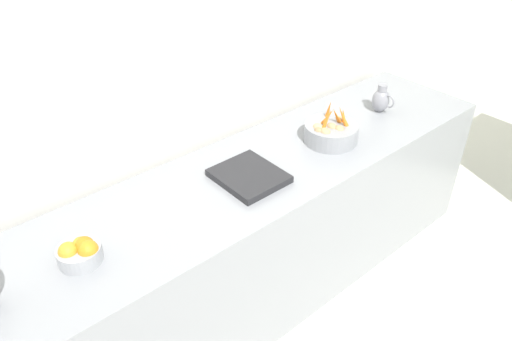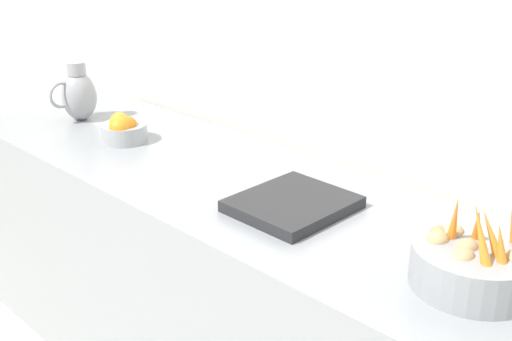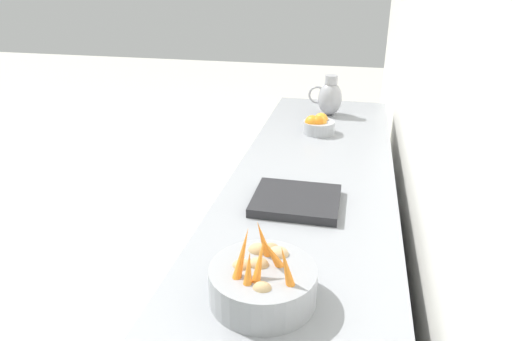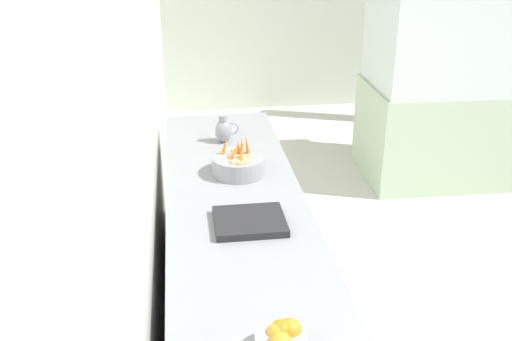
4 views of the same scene
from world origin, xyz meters
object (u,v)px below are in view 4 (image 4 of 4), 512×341
at_px(metal_pitcher_short, 224,130).
at_px(glass_block_booth, 445,64).
at_px(orange_bowl, 282,339).
at_px(vegetable_colander, 239,164).

relative_size(metal_pitcher_short, glass_block_booth, 0.08).
bearing_deg(glass_block_booth, metal_pitcher_short, -149.19).
xyz_separation_m(orange_bowl, glass_block_booth, (2.00, 3.20, 0.10)).
bearing_deg(glass_block_booth, orange_bowl, -121.96).
xyz_separation_m(vegetable_colander, metal_pitcher_short, (-0.04, 0.51, 0.02)).
height_order(orange_bowl, glass_block_booth, glass_block_booth).
bearing_deg(vegetable_colander, glass_block_booth, 40.90).
height_order(vegetable_colander, glass_block_booth, glass_block_booth).
bearing_deg(vegetable_colander, metal_pitcher_short, 94.76).
relative_size(vegetable_colander, metal_pitcher_short, 1.68).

